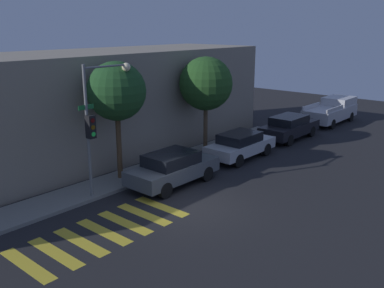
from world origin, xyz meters
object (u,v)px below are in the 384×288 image
Objects in this scene: traffic_light_pole at (98,112)px; sedan_middle at (240,145)px; pickup_truck at (332,110)px; sedan_far_end at (289,127)px; tree_midblock at (206,84)px; sedan_near_corner at (173,168)px; tree_near_corner at (116,92)px.

sedan_middle is (8.04, -1.27, -2.78)m from traffic_light_pole.
pickup_truck is at bearing -0.00° from sedan_middle.
sedan_middle is at bearing 180.00° from sedan_far_end.
traffic_light_pole is 19.83m from pickup_truck.
tree_midblock reaches higher than sedan_middle.
sedan_middle is at bearing 0.00° from sedan_near_corner.
sedan_near_corner is (2.85, -1.27, -2.74)m from traffic_light_pole.
sedan_near_corner is 0.83× the size of tree_midblock.
sedan_far_end is at bearing -21.73° from tree_midblock.
tree_near_corner is at bearing 180.00° from tree_midblock.
sedan_far_end is at bearing -5.44° from traffic_light_pole.
sedan_far_end is 12.29m from tree_near_corner.
sedan_near_corner is 5.19m from sedan_middle.
tree_near_corner reaches higher than sedan_near_corner.
pickup_truck is 0.98× the size of tree_near_corner.
tree_near_corner is (-6.34, 2.20, 3.31)m from sedan_middle.
tree_midblock is at bearing -0.00° from tree_near_corner.
sedan_near_corner reaches higher than sedan_far_end.
sedan_middle is at bearing -8.99° from traffic_light_pole.
tree_near_corner is at bearing 173.00° from pickup_truck.
sedan_far_end reaches higher than sedan_middle.
sedan_near_corner is 10.49m from sedan_far_end.
sedan_far_end is at bearing -10.70° from tree_near_corner.
tree_near_corner reaches higher than sedan_far_end.
traffic_light_pole is 1.03× the size of pickup_truck.
tree_midblock is at bearing 169.43° from pickup_truck.
pickup_truck is at bearing -3.71° from traffic_light_pole.
traffic_light_pole is 1.27× the size of sedan_middle.
sedan_near_corner is 0.93× the size of sedan_far_end.
traffic_light_pole is 7.88m from tree_midblock.
sedan_near_corner is 4.11m from tree_near_corner.
traffic_light_pole is 2.01m from tree_near_corner.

